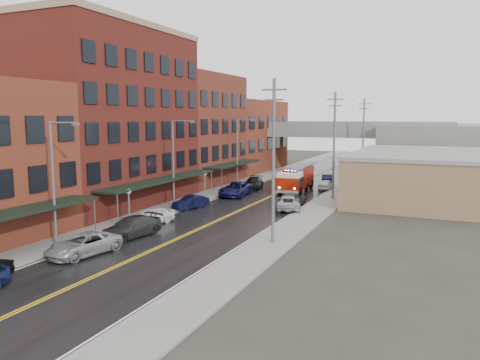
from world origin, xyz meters
The scene contains 33 objects.
ground centered at (0.00, 0.00, 0.00)m, with size 220.00×220.00×0.00m, color #2D2B26.
road centered at (0.00, 30.00, 0.01)m, with size 11.00×160.00×0.02m, color black.
sidewalk_left centered at (-7.30, 30.00, 0.07)m, with size 3.00×160.00×0.15m, color slate.
sidewalk_right centered at (7.30, 30.00, 0.07)m, with size 3.00×160.00×0.15m, color slate.
curb_left centered at (-5.65, 30.00, 0.07)m, with size 0.30×160.00×0.15m, color gray.
curb_right centered at (5.65, 30.00, 0.07)m, with size 0.30×160.00×0.15m, color gray.
brick_building_b centered at (-13.30, 23.00, 9.00)m, with size 9.00×20.00×18.00m, color #511C15.
brick_building_c centered at (-13.30, 40.50, 7.50)m, with size 9.00×15.00×15.00m, color maroon.
brick_building_far centered at (-13.30, 58.00, 6.00)m, with size 9.00×20.00×12.00m, color maroon.
tan_building centered at (16.00, 40.00, 2.50)m, with size 14.00×22.00×5.00m, color #91724E.
right_far_block centered at (18.00, 70.00, 4.00)m, with size 18.00×30.00×8.00m, color slate.
awning_1 centered at (-7.49, 23.00, 2.99)m, with size 2.60×18.00×3.09m.
awning_2 centered at (-7.49, 40.50, 2.99)m, with size 2.60×13.00×3.09m.
globe_lamp_1 centered at (-6.40, 16.00, 2.31)m, with size 0.44×0.44×3.12m.
globe_lamp_2 centered at (-6.40, 30.00, 2.31)m, with size 0.44×0.44×3.12m.
street_lamp_0 centered at (-6.55, 8.00, 5.19)m, with size 2.64×0.22×9.00m.
street_lamp_1 centered at (-6.55, 24.00, 5.19)m, with size 2.64×0.22×9.00m.
street_lamp_2 centered at (-6.55, 40.00, 5.19)m, with size 2.64×0.22×9.00m.
utility_pole_0 centered at (7.20, 15.00, 6.31)m, with size 1.80×0.24×12.00m.
utility_pole_1 centered at (7.20, 35.00, 6.31)m, with size 1.80×0.24×12.00m.
utility_pole_2 centered at (7.20, 55.00, 6.31)m, with size 1.80×0.24×12.00m.
overpass centered at (0.00, 62.00, 5.99)m, with size 40.00×10.00×7.50m.
fire_truck centered at (1.56, 39.34, 1.72)m, with size 3.84×8.81×3.17m.
parked_car_left_2 centered at (-3.65, 7.26, 0.74)m, with size 2.44×5.30×1.47m, color #909397.
parked_car_left_3 centered at (-3.60, 12.50, 0.78)m, with size 2.20×5.41×1.57m, color #2A2A2C.
parked_car_left_4 centered at (-4.72, 16.80, 0.74)m, with size 1.75×4.35×1.48m, color white.
parked_car_left_5 centered at (-5.00, 24.32, 0.66)m, with size 1.41×4.03×1.33m, color black.
parked_car_left_6 centered at (-3.99, 33.20, 0.82)m, with size 2.71×5.88×1.63m, color #121243.
parked_car_left_7 centered at (-4.12, 39.20, 0.74)m, with size 2.08×5.11×1.48m, color black.
parked_car_right_0 centered at (4.23, 27.76, 0.72)m, with size 2.38×5.17×1.44m, color #9FA0A7.
parked_car_right_1 centered at (4.04, 29.80, 0.70)m, with size 1.95×4.79×1.39m, color #262629.
parked_car_right_2 centered at (4.75, 42.25, 0.66)m, with size 1.56×3.88×1.32m, color silver.
parked_car_right_3 centered at (3.61, 47.80, 0.67)m, with size 1.42×4.07×1.34m, color black.
Camera 1 is at (18.42, -16.65, 9.31)m, focal length 35.00 mm.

